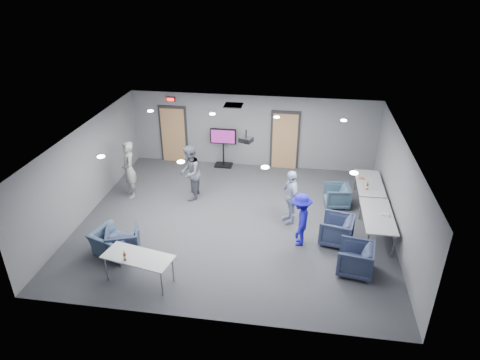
# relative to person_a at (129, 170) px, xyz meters

# --- Properties ---
(floor) EXTENTS (9.00, 9.00, 0.00)m
(floor) POSITION_rel_person_a_xyz_m (3.63, -1.03, -0.95)
(floor) COLOR #33353A
(floor) RESTS_ON ground
(ceiling) EXTENTS (9.00, 9.00, 0.00)m
(ceiling) POSITION_rel_person_a_xyz_m (3.63, -1.03, 1.75)
(ceiling) COLOR white
(ceiling) RESTS_ON wall_back
(wall_back) EXTENTS (9.00, 0.02, 2.70)m
(wall_back) POSITION_rel_person_a_xyz_m (3.63, 2.97, 0.40)
(wall_back) COLOR slate
(wall_back) RESTS_ON floor
(wall_front) EXTENTS (9.00, 0.02, 2.70)m
(wall_front) POSITION_rel_person_a_xyz_m (3.63, -5.03, 0.40)
(wall_front) COLOR slate
(wall_front) RESTS_ON floor
(wall_left) EXTENTS (0.02, 8.00, 2.70)m
(wall_left) POSITION_rel_person_a_xyz_m (-0.87, -1.03, 0.40)
(wall_left) COLOR slate
(wall_left) RESTS_ON floor
(wall_right) EXTENTS (0.02, 8.00, 2.70)m
(wall_right) POSITION_rel_person_a_xyz_m (8.13, -1.03, 0.40)
(wall_right) COLOR slate
(wall_right) RESTS_ON floor
(door_left) EXTENTS (1.06, 0.17, 2.24)m
(door_left) POSITION_rel_person_a_xyz_m (0.63, 2.93, 0.12)
(door_left) COLOR black
(door_left) RESTS_ON wall_back
(door_right) EXTENTS (1.06, 0.17, 2.24)m
(door_right) POSITION_rel_person_a_xyz_m (4.83, 2.93, 0.12)
(door_right) COLOR black
(door_right) RESTS_ON wall_back
(exit_sign) EXTENTS (0.32, 0.08, 0.16)m
(exit_sign) POSITION_rel_person_a_xyz_m (0.63, 2.91, 1.50)
(exit_sign) COLOR black
(exit_sign) RESTS_ON wall_back
(hvac_diffuser) EXTENTS (0.60, 0.60, 0.03)m
(hvac_diffuser) POSITION_rel_person_a_xyz_m (3.13, 1.77, 1.74)
(hvac_diffuser) COLOR black
(hvac_diffuser) RESTS_ON ceiling
(downlights) EXTENTS (6.18, 3.78, 0.02)m
(downlights) POSITION_rel_person_a_xyz_m (3.63, -1.03, 1.74)
(downlights) COLOR white
(downlights) RESTS_ON ceiling
(person_a) EXTENTS (0.74, 0.82, 1.89)m
(person_a) POSITION_rel_person_a_xyz_m (0.00, 0.00, 0.00)
(person_a) COLOR gray
(person_a) RESTS_ON floor
(person_b) EXTENTS (0.73, 0.92, 1.82)m
(person_b) POSITION_rel_person_a_xyz_m (1.97, 0.13, -0.03)
(person_b) COLOR #585C69
(person_b) RESTS_ON floor
(person_c) EXTENTS (0.76, 1.05, 1.66)m
(person_c) POSITION_rel_person_a_xyz_m (5.22, -0.79, -0.12)
(person_c) COLOR #A0AECE
(person_c) RESTS_ON floor
(person_d) EXTENTS (0.65, 1.03, 1.53)m
(person_d) POSITION_rel_person_a_xyz_m (5.53, -1.90, -0.18)
(person_d) COLOR #1C19A4
(person_d) RESTS_ON floor
(chair_right_a) EXTENTS (0.85, 0.83, 0.70)m
(chair_right_a) POSITION_rel_person_a_xyz_m (6.64, 0.34, -0.60)
(chair_right_a) COLOR #384E61
(chair_right_a) RESTS_ON floor
(chair_right_b) EXTENTS (1.02, 1.00, 0.79)m
(chair_right_b) POSITION_rel_person_a_xyz_m (6.53, -1.69, -0.55)
(chair_right_b) COLOR #353E5C
(chair_right_b) RESTS_ON floor
(chair_right_c) EXTENTS (0.98, 0.96, 0.78)m
(chair_right_c) POSITION_rel_person_a_xyz_m (6.92, -2.91, -0.56)
(chair_right_c) COLOR #333C59
(chair_right_c) RESTS_ON floor
(chair_front_a) EXTENTS (1.04, 1.06, 0.76)m
(chair_front_a) POSITION_rel_person_a_xyz_m (0.96, -3.03, -0.57)
(chair_front_a) COLOR #323C57
(chair_front_a) RESTS_ON floor
(chair_front_b) EXTENTS (1.29, 1.22, 0.68)m
(chair_front_b) POSITION_rel_person_a_xyz_m (0.74, -3.09, -0.61)
(chair_front_b) COLOR #3D5169
(chair_front_b) RESTS_ON floor
(table_right_a) EXTENTS (0.80, 1.91, 0.73)m
(table_right_a) POSITION_rel_person_a_xyz_m (7.63, 0.64, -0.26)
(table_right_a) COLOR #AAACAF
(table_right_a) RESTS_ON floor
(table_right_b) EXTENTS (0.82, 1.97, 0.73)m
(table_right_b) POSITION_rel_person_a_xyz_m (7.63, -1.26, -0.26)
(table_right_b) COLOR #AAACAF
(table_right_b) RESTS_ON floor
(table_front_left) EXTENTS (1.78, 1.02, 0.73)m
(table_front_left) POSITION_rel_person_a_xyz_m (1.79, -4.03, -0.26)
(table_front_left) COLOR #AAACAF
(table_front_left) RESTS_ON floor
(bottle_front) EXTENTS (0.07, 0.07, 0.27)m
(bottle_front) POSITION_rel_person_a_xyz_m (1.55, -4.21, -0.12)
(bottle_front) COLOR #613010
(bottle_front) RESTS_ON table_front_left
(bottle_right) EXTENTS (0.07, 0.07, 0.27)m
(bottle_right) POSITION_rel_person_a_xyz_m (7.49, 0.18, -0.12)
(bottle_right) COLOR #613010
(bottle_right) RESTS_ON table_right_a
(snack_box) EXTENTS (0.17, 0.12, 0.04)m
(snack_box) POSITION_rel_person_a_xyz_m (7.40, 0.89, -0.20)
(snack_box) COLOR #D15434
(snack_box) RESTS_ON table_right_a
(wrapper) EXTENTS (0.24, 0.18, 0.05)m
(wrapper) POSITION_rel_person_a_xyz_m (7.81, -1.28, -0.19)
(wrapper) COLOR silver
(wrapper) RESTS_ON table_right_b
(tv_stand) EXTENTS (0.97, 0.46, 1.48)m
(tv_stand) POSITION_rel_person_a_xyz_m (2.57, 2.72, -0.11)
(tv_stand) COLOR black
(tv_stand) RESTS_ON floor
(projector) EXTENTS (0.42, 0.40, 0.36)m
(projector) POSITION_rel_person_a_xyz_m (3.86, -0.50, 1.46)
(projector) COLOR black
(projector) RESTS_ON ceiling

